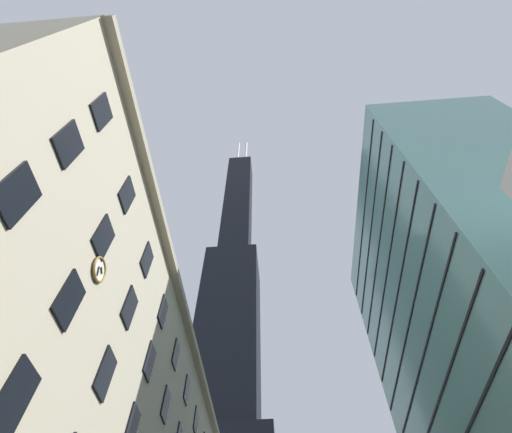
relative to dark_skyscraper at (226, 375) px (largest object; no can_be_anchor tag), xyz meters
The scene contains 2 objects.
dark_skyscraper is the anchor object (origin of this frame).
glass_office_midrise 69.00m from the dark_skyscraper, 54.90° to the right, with size 16.47×31.89×52.46m.
Camera 1 is at (-2.49, -7.87, 1.35)m, focal length 26.85 mm.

